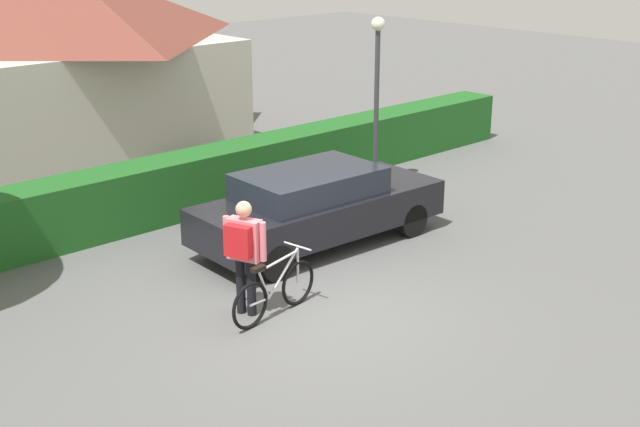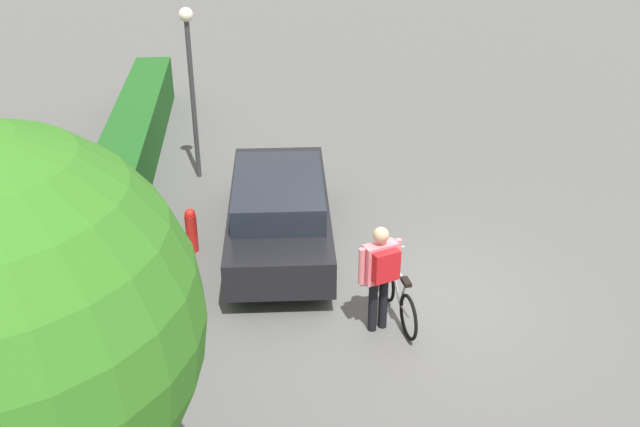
% 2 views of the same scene
% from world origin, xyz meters
% --- Properties ---
extents(ground_plane, '(60.00, 60.00, 0.00)m').
position_xyz_m(ground_plane, '(0.00, 0.00, 0.00)').
color(ground_plane, '#595959').
extents(hedge_row, '(20.20, 0.90, 1.12)m').
position_xyz_m(hedge_row, '(0.00, 4.90, 0.56)').
color(hedge_row, '#1D581E').
rests_on(hedge_row, ground).
extents(parked_car_near, '(4.52, 1.87, 1.36)m').
position_xyz_m(parked_car_near, '(1.79, 1.94, 0.72)').
color(parked_car_near, black).
rests_on(parked_car_near, ground).
extents(bicycle, '(1.66, 0.50, 0.92)m').
position_xyz_m(bicycle, '(-0.52, 0.29, 0.38)').
color(bicycle, black).
rests_on(bicycle, ground).
extents(person_rider, '(0.47, 0.64, 1.68)m').
position_xyz_m(person_rider, '(-0.80, 0.62, 1.02)').
color(person_rider, black).
rests_on(person_rider, ground).
extents(street_lamp, '(0.28, 0.28, 3.52)m').
position_xyz_m(street_lamp, '(4.85, 3.51, 2.33)').
color(street_lamp, '#38383D').
rests_on(street_lamp, ground).
extents(fire_hydrant, '(0.20, 0.20, 0.81)m').
position_xyz_m(fire_hydrant, '(1.75, 3.46, 0.41)').
color(fire_hydrant, red).
rests_on(fire_hydrant, ground).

